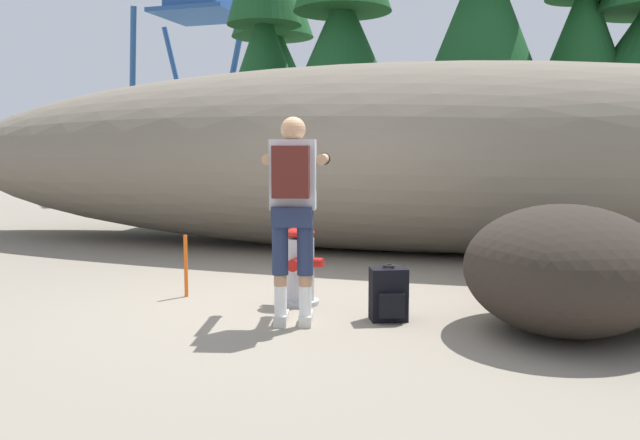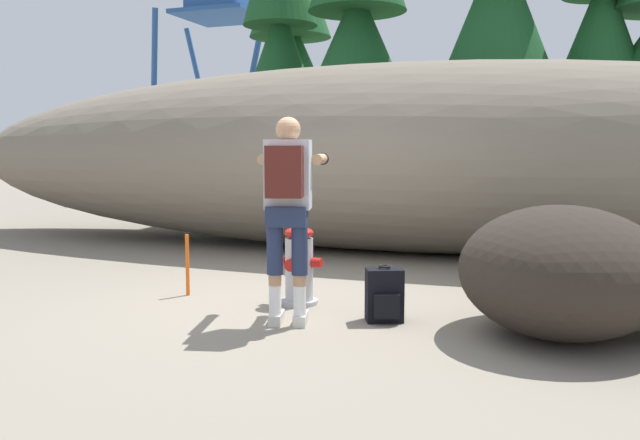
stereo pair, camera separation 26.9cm
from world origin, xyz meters
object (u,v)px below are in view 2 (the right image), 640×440
at_px(fire_hydrant, 299,267).
at_px(survey_stake, 187,265).
at_px(spare_backpack, 384,295).
at_px(boulder_small, 538,264).
at_px(utility_worker, 288,194).
at_px(boulder_large, 561,271).

bearing_deg(fire_hydrant, survey_stake, -177.95).
bearing_deg(fire_hydrant, spare_backpack, -19.90).
height_order(fire_hydrant, spare_backpack, fire_hydrant).
bearing_deg(boulder_small, utility_worker, -133.97).
bearing_deg(utility_worker, fire_hydrant, 0.08).
bearing_deg(boulder_small, fire_hydrant, -147.84).
relative_size(fire_hydrant, spare_backpack, 1.62).
bearing_deg(spare_backpack, boulder_small, 120.51).
distance_m(utility_worker, boulder_large, 2.18).
bearing_deg(fire_hydrant, boulder_large, -7.06).
relative_size(fire_hydrant, boulder_large, 0.46).
bearing_deg(boulder_large, fire_hydrant, 172.94).
relative_size(fire_hydrant, boulder_small, 1.01).
height_order(spare_backpack, boulder_large, boulder_large).
distance_m(boulder_small, survey_stake, 3.47).
bearing_deg(boulder_large, survey_stake, 176.01).
bearing_deg(boulder_large, utility_worker, -169.64).
height_order(fire_hydrant, survey_stake, fire_hydrant).
xyz_separation_m(boulder_large, boulder_small, (-0.20, 1.57, -0.22)).
height_order(fire_hydrant, boulder_small, fire_hydrant).
bearing_deg(survey_stake, boulder_small, 22.56).
bearing_deg(survey_stake, spare_backpack, -7.82).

